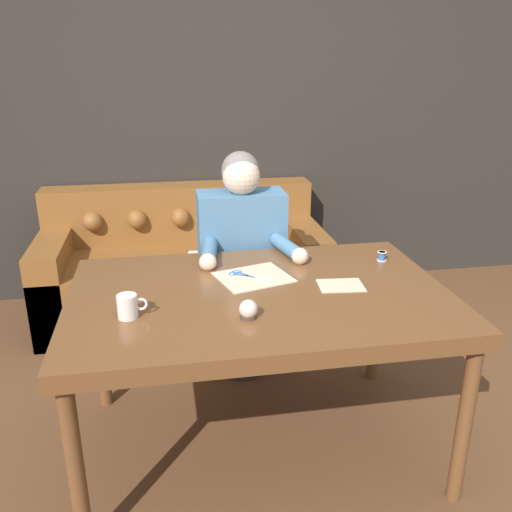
% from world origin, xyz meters
% --- Properties ---
extents(ground_plane, '(16.00, 16.00, 0.00)m').
position_xyz_m(ground_plane, '(0.00, 0.00, 0.00)').
color(ground_plane, brown).
extents(wall_back, '(8.00, 0.06, 2.60)m').
position_xyz_m(wall_back, '(0.00, 1.99, 1.30)').
color(wall_back, '#2D2823').
rests_on(wall_back, ground_plane).
extents(dining_table, '(1.56, 1.02, 0.77)m').
position_xyz_m(dining_table, '(-0.10, 0.08, 0.71)').
color(dining_table, brown).
rests_on(dining_table, ground_plane).
extents(couch, '(1.87, 0.84, 0.84)m').
position_xyz_m(couch, '(-0.36, 1.57, 0.30)').
color(couch, brown).
rests_on(couch, ground_plane).
extents(person, '(0.51, 0.56, 1.24)m').
position_xyz_m(person, '(-0.07, 0.73, 0.63)').
color(person, '#33281E').
rests_on(person, ground_plane).
extents(pattern_paper_main, '(0.36, 0.33, 0.00)m').
position_xyz_m(pattern_paper_main, '(-0.10, 0.23, 0.78)').
color(pattern_paper_main, beige).
rests_on(pattern_paper_main, dining_table).
extents(pattern_paper_offcut, '(0.20, 0.16, 0.00)m').
position_xyz_m(pattern_paper_offcut, '(0.25, 0.08, 0.78)').
color(pattern_paper_offcut, beige).
rests_on(pattern_paper_offcut, dining_table).
extents(scissors, '(0.20, 0.18, 0.01)m').
position_xyz_m(scissors, '(-0.13, 0.26, 0.78)').
color(scissors, silver).
rests_on(scissors, dining_table).
extents(mug, '(0.11, 0.08, 0.09)m').
position_xyz_m(mug, '(-0.62, -0.07, 0.82)').
color(mug, silver).
rests_on(mug, dining_table).
extents(thread_spool, '(0.04, 0.04, 0.05)m').
position_xyz_m(thread_spool, '(0.54, 0.33, 0.80)').
color(thread_spool, '#3366B2').
rests_on(thread_spool, dining_table).
extents(pin_cushion, '(0.07, 0.07, 0.07)m').
position_xyz_m(pin_cushion, '(-0.18, -0.15, 0.81)').
color(pin_cushion, '#4C3828').
rests_on(pin_cushion, dining_table).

